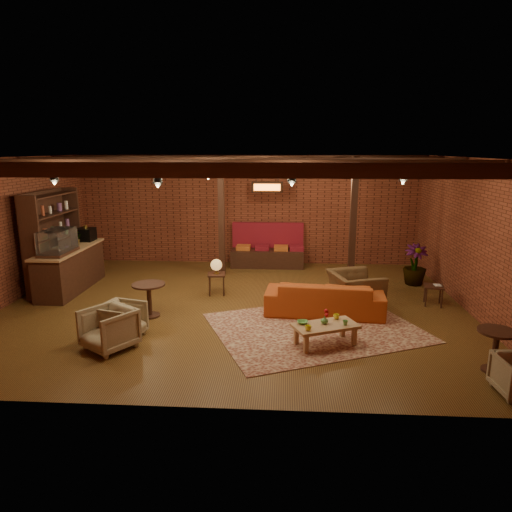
# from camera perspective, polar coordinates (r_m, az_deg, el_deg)

# --- Properties ---
(floor) EXTENTS (10.00, 10.00, 0.00)m
(floor) POSITION_cam_1_polar(r_m,az_deg,el_deg) (10.07, -2.80, -6.35)
(floor) COLOR #3B230E
(floor) RESTS_ON ground
(ceiling) EXTENTS (10.00, 8.00, 0.02)m
(ceiling) POSITION_cam_1_polar(r_m,az_deg,el_deg) (9.48, -3.02, 12.17)
(ceiling) COLOR black
(ceiling) RESTS_ON wall_back
(wall_back) EXTENTS (10.00, 0.02, 3.20)m
(wall_back) POSITION_cam_1_polar(r_m,az_deg,el_deg) (13.58, -1.01, 5.77)
(wall_back) COLOR brown
(wall_back) RESTS_ON ground
(wall_front) EXTENTS (10.00, 0.02, 3.20)m
(wall_front) POSITION_cam_1_polar(r_m,az_deg,el_deg) (5.81, -7.31, -4.73)
(wall_front) COLOR brown
(wall_front) RESTS_ON ground
(wall_left) EXTENTS (0.02, 8.00, 3.20)m
(wall_left) POSITION_cam_1_polar(r_m,az_deg,el_deg) (11.35, -28.89, 2.60)
(wall_left) COLOR brown
(wall_left) RESTS_ON ground
(wall_right) EXTENTS (0.02, 8.00, 3.20)m
(wall_right) POSITION_cam_1_polar(r_m,az_deg,el_deg) (10.36, 25.77, 2.05)
(wall_right) COLOR brown
(wall_right) RESTS_ON ground
(ceiling_beams) EXTENTS (9.80, 6.40, 0.22)m
(ceiling_beams) POSITION_cam_1_polar(r_m,az_deg,el_deg) (9.49, -3.01, 11.45)
(ceiling_beams) COLOR black
(ceiling_beams) RESTS_ON ceiling
(ceiling_pipe) EXTENTS (9.60, 0.12, 0.12)m
(ceiling_pipe) POSITION_cam_1_polar(r_m,az_deg,el_deg) (11.09, -2.04, 10.54)
(ceiling_pipe) COLOR black
(ceiling_pipe) RESTS_ON ceiling
(post_left) EXTENTS (0.16, 0.16, 3.20)m
(post_left) POSITION_cam_1_polar(r_m,az_deg,el_deg) (12.27, -4.34, 4.91)
(post_left) COLOR black
(post_left) RESTS_ON ground
(post_right) EXTENTS (0.16, 0.16, 3.20)m
(post_right) POSITION_cam_1_polar(r_m,az_deg,el_deg) (11.69, 12.04, 4.24)
(post_right) COLOR black
(post_right) RESTS_ON ground
(service_counter) EXTENTS (0.80, 2.50, 1.60)m
(service_counter) POSITION_cam_1_polar(r_m,az_deg,el_deg) (11.92, -22.27, -0.22)
(service_counter) COLOR black
(service_counter) RESTS_ON ground
(plant_counter) EXTENTS (0.35, 0.39, 0.30)m
(plant_counter) POSITION_cam_1_polar(r_m,az_deg,el_deg) (11.97, -21.61, 1.95)
(plant_counter) COLOR #337F33
(plant_counter) RESTS_ON service_counter
(shelving_hutch) EXTENTS (0.52, 2.00, 2.40)m
(shelving_hutch) POSITION_cam_1_polar(r_m,az_deg,el_deg) (12.11, -23.94, 1.76)
(shelving_hutch) COLOR black
(shelving_hutch) RESTS_ON ground
(banquette) EXTENTS (2.10, 0.70, 1.00)m
(banquette) POSITION_cam_1_polar(r_m,az_deg,el_deg) (13.30, 1.43, 0.79)
(banquette) COLOR maroon
(banquette) RESTS_ON ground
(service_sign) EXTENTS (0.86, 0.06, 0.30)m
(service_sign) POSITION_cam_1_polar(r_m,az_deg,el_deg) (12.57, 1.40, 8.59)
(service_sign) COLOR orange
(service_sign) RESTS_ON ceiling
(ceiling_spotlights) EXTENTS (6.40, 4.40, 0.28)m
(ceiling_spotlights) POSITION_cam_1_polar(r_m,az_deg,el_deg) (9.50, -2.99, 10.12)
(ceiling_spotlights) COLOR black
(ceiling_spotlights) RESTS_ON ceiling
(rug) EXTENTS (4.59, 4.13, 0.01)m
(rug) POSITION_cam_1_polar(r_m,az_deg,el_deg) (9.00, 7.38, -8.86)
(rug) COLOR maroon
(rug) RESTS_ON floor
(sofa) EXTENTS (2.51, 1.15, 0.71)m
(sofa) POSITION_cam_1_polar(r_m,az_deg,el_deg) (9.64, 8.54, -5.16)
(sofa) COLOR #A13E16
(sofa) RESTS_ON floor
(coffee_table) EXTENTS (1.25, 0.95, 0.64)m
(coffee_table) POSITION_cam_1_polar(r_m,az_deg,el_deg) (8.16, 8.58, -8.72)
(coffee_table) COLOR #A0784B
(coffee_table) RESTS_ON floor
(side_table_lamp) EXTENTS (0.46, 0.46, 0.85)m
(side_table_lamp) POSITION_cam_1_polar(r_m,az_deg,el_deg) (10.76, -4.98, -1.46)
(side_table_lamp) COLOR black
(side_table_lamp) RESTS_ON floor
(round_table_left) EXTENTS (0.67, 0.67, 0.70)m
(round_table_left) POSITION_cam_1_polar(r_m,az_deg,el_deg) (9.61, -13.22, -4.69)
(round_table_left) COLOR black
(round_table_left) RESTS_ON floor
(armchair_a) EXTENTS (0.82, 0.85, 0.73)m
(armchair_a) POSITION_cam_1_polar(r_m,az_deg,el_deg) (8.71, -16.45, -7.57)
(armchair_a) COLOR #B9AD8F
(armchair_a) RESTS_ON floor
(armchair_b) EXTENTS (1.05, 1.04, 0.80)m
(armchair_b) POSITION_cam_1_polar(r_m,az_deg,el_deg) (8.32, -17.93, -8.42)
(armchair_b) COLOR #B9AD8F
(armchair_b) RESTS_ON floor
(armchair_right) EXTENTS (1.02, 1.29, 0.99)m
(armchair_right) POSITION_cam_1_polar(r_m,az_deg,el_deg) (10.25, 12.30, -3.40)
(armchair_right) COLOR brown
(armchair_right) RESTS_ON floor
(side_table_book) EXTENTS (0.48, 0.48, 0.47)m
(side_table_book) POSITION_cam_1_polar(r_m,az_deg,el_deg) (10.77, 21.35, -3.63)
(side_table_book) COLOR black
(side_table_book) RESTS_ON floor
(round_table_right) EXTENTS (0.58, 0.58, 0.68)m
(round_table_right) POSITION_cam_1_polar(r_m,az_deg,el_deg) (8.04, 27.79, -9.71)
(round_table_right) COLOR black
(round_table_right) RESTS_ON floor
(plant_tall) EXTENTS (1.86, 1.86, 3.10)m
(plant_tall) POSITION_cam_1_polar(r_m,az_deg,el_deg) (12.01, 19.64, 3.76)
(plant_tall) COLOR #4C7F4C
(plant_tall) RESTS_ON floor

